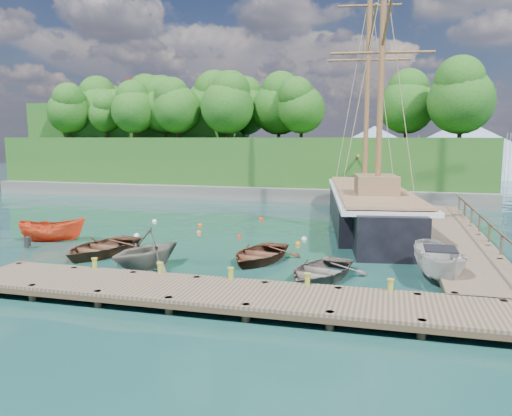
# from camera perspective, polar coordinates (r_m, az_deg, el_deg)

# --- Properties ---
(ground) EXTENTS (160.00, 160.00, 0.00)m
(ground) POSITION_cam_1_polar(r_m,az_deg,el_deg) (25.05, -3.66, -5.91)
(ground) COLOR #193A37
(ground) RESTS_ON ground
(dock_near) EXTENTS (20.00, 3.20, 1.10)m
(dock_near) POSITION_cam_1_polar(r_m,az_deg,el_deg) (18.39, -4.24, -9.74)
(dock_near) COLOR #493A2B
(dock_near) RESTS_ON ground
(dock_east) EXTENTS (3.20, 24.00, 1.10)m
(dock_east) POSITION_cam_1_polar(r_m,az_deg,el_deg) (30.76, 21.64, -3.01)
(dock_east) COLOR #493A2B
(dock_east) RESTS_ON ground
(bollard_0) EXTENTS (0.26, 0.26, 0.45)m
(bollard_0) POSITION_cam_1_polar(r_m,az_deg,el_deg) (22.29, -17.87, -8.07)
(bollard_0) COLOR olive
(bollard_0) RESTS_ON ground
(bollard_1) EXTENTS (0.26, 0.26, 0.45)m
(bollard_1) POSITION_cam_1_polar(r_m,az_deg,el_deg) (20.86, -10.84, -8.93)
(bollard_1) COLOR olive
(bollard_1) RESTS_ON ground
(bollard_2) EXTENTS (0.26, 0.26, 0.45)m
(bollard_2) POSITION_cam_1_polar(r_m,az_deg,el_deg) (19.78, -2.87, -9.75)
(bollard_2) COLOR olive
(bollard_2) RESTS_ON ground
(bollard_3) EXTENTS (0.26, 0.26, 0.45)m
(bollard_3) POSITION_cam_1_polar(r_m,az_deg,el_deg) (19.12, 5.86, -10.42)
(bollard_3) COLOR olive
(bollard_3) RESTS_ON ground
(bollard_4) EXTENTS (0.26, 0.26, 0.45)m
(bollard_4) POSITION_cam_1_polar(r_m,az_deg,el_deg) (18.91, 15.04, -10.88)
(bollard_4) COLOR olive
(bollard_4) RESTS_ON ground
(rowboat_0) EXTENTS (4.30, 5.46, 1.02)m
(rowboat_0) POSITION_cam_1_polar(r_m,az_deg,el_deg) (27.26, -17.21, -5.10)
(rowboat_0) COLOR #502F1F
(rowboat_0) RESTS_ON ground
(rowboat_1) EXTENTS (4.52, 4.82, 2.03)m
(rowboat_1) POSITION_cam_1_polar(r_m,az_deg,el_deg) (23.97, -12.38, -6.73)
(rowboat_1) COLOR #666155
(rowboat_1) RESTS_ON ground
(rowboat_2) EXTENTS (4.04, 5.07, 0.94)m
(rowboat_2) POSITION_cam_1_polar(r_m,az_deg,el_deg) (24.78, 0.36, -6.05)
(rowboat_2) COLOR #522D1E
(rowboat_2) RESTS_ON ground
(rowboat_3) EXTENTS (4.45, 5.29, 0.94)m
(rowboat_3) POSITION_cam_1_polar(r_m,az_deg,el_deg) (21.94, 7.29, -8.00)
(rowboat_3) COLOR #59514A
(rowboat_3) RESTS_ON ground
(motorboat_orange) EXTENTS (4.11, 2.67, 1.49)m
(motorboat_orange) POSITION_cam_1_polar(r_m,az_deg,el_deg) (31.76, -22.18, -3.50)
(motorboat_orange) COLOR #E9491F
(motorboat_orange) RESTS_ON ground
(cabin_boat_white) EXTENTS (2.46, 4.75, 1.75)m
(cabin_boat_white) POSITION_cam_1_polar(r_m,az_deg,el_deg) (22.70, 20.15, -7.89)
(cabin_boat_white) COLOR beige
(cabin_boat_white) RESTS_ON ground
(schooner) EXTENTS (7.77, 27.19, 19.93)m
(schooner) POSITION_cam_1_polar(r_m,az_deg,el_deg) (35.05, 12.84, -0.22)
(schooner) COLOR black
(schooner) RESTS_ON ground
(mooring_buoy_0) EXTENTS (0.37, 0.37, 0.37)m
(mooring_buoy_0) POSITION_cam_1_polar(r_m,az_deg,el_deg) (31.58, -13.48, -3.18)
(mooring_buoy_0) COLOR silver
(mooring_buoy_0) RESTS_ON ground
(mooring_buoy_1) EXTENTS (0.30, 0.30, 0.30)m
(mooring_buoy_1) POSITION_cam_1_polar(r_m,az_deg,el_deg) (32.03, -6.54, -2.85)
(mooring_buoy_1) COLOR orange
(mooring_buoy_1) RESTS_ON ground
(mooring_buoy_2) EXTENTS (0.29, 0.29, 0.29)m
(mooring_buoy_2) POSITION_cam_1_polar(r_m,az_deg,el_deg) (30.46, -1.92, -3.37)
(mooring_buoy_2) COLOR red
(mooring_buoy_2) RESTS_ON ground
(mooring_buoy_3) EXTENTS (0.33, 0.33, 0.33)m
(mooring_buoy_3) POSITION_cam_1_polar(r_m,az_deg,el_deg) (29.91, 5.53, -3.62)
(mooring_buoy_3) COLOR silver
(mooring_buoy_3) RESTS_ON ground
(mooring_buoy_4) EXTENTS (0.33, 0.33, 0.33)m
(mooring_buoy_4) POSITION_cam_1_polar(r_m,az_deg,el_deg) (34.55, -6.39, -2.04)
(mooring_buoy_4) COLOR #D95204
(mooring_buoy_4) RESTS_ON ground
(mooring_buoy_5) EXTENTS (0.36, 0.36, 0.36)m
(mooring_buoy_5) POSITION_cam_1_polar(r_m,az_deg,el_deg) (36.88, 0.63, -1.34)
(mooring_buoy_5) COLOR red
(mooring_buoy_5) RESTS_ON ground
(mooring_buoy_6) EXTENTS (0.35, 0.35, 0.35)m
(mooring_buoy_6) POSITION_cam_1_polar(r_m,az_deg,el_deg) (36.67, -11.52, -1.56)
(mooring_buoy_6) COLOR white
(mooring_buoy_6) RESTS_ON ground
(mooring_buoy_7) EXTENTS (0.33, 0.33, 0.33)m
(mooring_buoy_7) POSITION_cam_1_polar(r_m,az_deg,el_deg) (28.55, 4.83, -4.18)
(mooring_buoy_7) COLOR #E16305
(mooring_buoy_7) RESTS_ON ground
(headland) EXTENTS (51.00, 19.31, 12.90)m
(headland) POSITION_cam_1_polar(r_m,az_deg,el_deg) (58.18, -5.89, 7.56)
(headland) COLOR #474744
(headland) RESTS_ON ground
(distant_ridge) EXTENTS (117.00, 40.00, 10.00)m
(distant_ridge) POSITION_cam_1_polar(r_m,az_deg,el_deg) (93.09, 12.92, 6.86)
(distant_ridge) COLOR #728CA5
(distant_ridge) RESTS_ON ground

